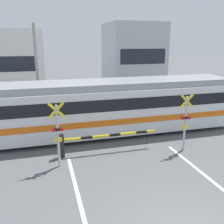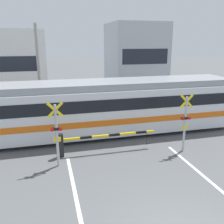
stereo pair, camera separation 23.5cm
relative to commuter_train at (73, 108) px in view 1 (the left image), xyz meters
The scene contains 11 objects.
rail_track_near 2.64m from the commuter_train, 20.16° to the right, with size 50.00×0.10×0.08m.
rail_track_far 2.64m from the commuter_train, 20.16° to the left, with size 50.00×0.10×0.08m.
commuter_train is the anchor object (origin of this frame).
crossing_barrier_near 2.82m from the commuter_train, 80.49° to the right, with size 4.79×0.20×1.16m.
crossing_barrier_far 4.45m from the commuter_train, 37.07° to the left, with size 4.79×0.20×1.16m.
crossing_signal_left 3.67m from the commuter_train, 107.40° to the right, with size 0.68×0.15×2.89m.
crossing_signal_right 6.11m from the commuter_train, 34.98° to the right, with size 0.68×0.15×2.89m.
pedestrian 6.06m from the commuter_train, 75.41° to the left, with size 0.38×0.22×1.70m.
building_left_of_street 12.79m from the commuter_train, 113.21° to the left, with size 7.52×5.69×6.32m.
building_right_of_street 14.21m from the commuter_train, 56.00° to the left, with size 5.43×5.69×7.12m.
utility_pole_streetside 5.67m from the commuter_train, 109.84° to the left, with size 0.22×0.22×6.51m.
Camera 1 is at (-3.54, -4.64, 5.26)m, focal length 40.00 mm.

